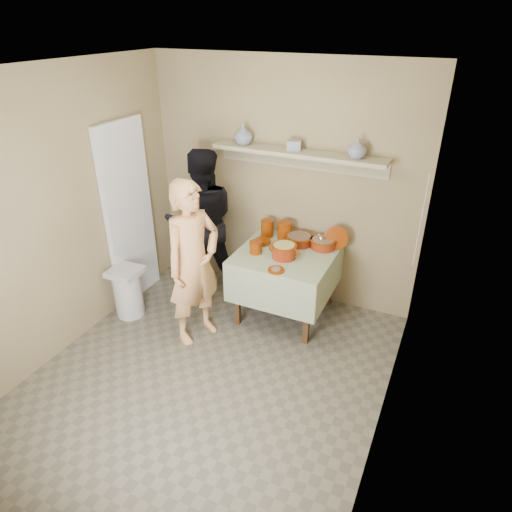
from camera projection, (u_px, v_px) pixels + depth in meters
The scene contains 22 objects.
ground at pixel (206, 381), 4.11m from camera, with size 3.50×3.50×0.00m, color #625B4D.
tile_panel at pixel (129, 215), 4.94m from camera, with size 0.06×0.70×2.00m, color silver.
plate_stack_a at pixel (267, 228), 4.98m from camera, with size 0.14×0.14×0.18m, color #672406.
plate_stack_b at pixel (285, 230), 4.92m from camera, with size 0.16×0.16×0.19m, color #672406.
bowl_stack at pixel (256, 247), 4.63m from camera, with size 0.13×0.13×0.13m, color #672406.
empty_bowl at pixel (263, 241), 4.84m from camera, with size 0.16×0.16×0.05m, color #672406.
propped_lid at pixel (336, 238), 4.70m from camera, with size 0.25×0.25×0.02m, color #672406.
vase_right at pixel (357, 148), 4.26m from camera, with size 0.18×0.18×0.19m, color navy.
vase_left at pixel (243, 134), 4.70m from camera, with size 0.20×0.20×0.21m, color navy.
ceramic_box at pixel (294, 145), 4.52m from camera, with size 0.14×0.10×0.10m, color navy.
person_cook at pixel (194, 264), 4.32m from camera, with size 0.60×0.40×1.66m, color tan.
person_helper at pixel (202, 223), 5.13m from camera, with size 0.82×0.64×1.69m, color black.
room_shell at pixel (195, 216), 3.35m from camera, with size 3.04×3.54×2.62m.
serving_table at pixel (286, 262), 4.74m from camera, with size 0.97×0.97×0.76m.
cazuela_meat_a at pixel (299, 239), 4.82m from camera, with size 0.30×0.30×0.10m.
cazuela_meat_b at pixel (323, 243), 4.74m from camera, with size 0.28×0.28×0.10m.
ladle at pixel (321, 238), 4.71m from camera, with size 0.08×0.26×0.19m.
cazuela_rice at pixel (284, 250), 4.54m from camera, with size 0.33×0.25×0.14m.
front_plate at pixel (276, 270), 4.33m from camera, with size 0.16×0.16×0.03m.
wall_shelf at pixel (298, 155), 4.56m from camera, with size 1.80×0.25×0.21m.
trash_bin at pixel (128, 292), 4.90m from camera, with size 0.32×0.32×0.56m.
electrical_cord at pixel (421, 222), 4.16m from camera, with size 0.01×0.05×0.90m.
Camera 1 is at (1.71, -2.61, 2.93)m, focal length 32.00 mm.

